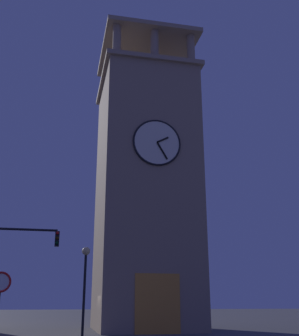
{
  "coord_description": "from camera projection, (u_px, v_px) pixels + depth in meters",
  "views": [
    {
      "loc": [
        3.77,
        31.6,
        2.08
      ],
      "look_at": [
        -3.54,
        -2.41,
        13.24
      ],
      "focal_mm": 44.77,
      "sensor_mm": 36.0,
      "label": 1
    }
  ],
  "objects": [
    {
      "name": "ground_plane",
      "position": [
        108.0,
        333.0,
        29.54
      ],
      "size": [
        200.0,
        200.0,
        0.0
      ],
      "primitive_type": "plane",
      "color": "#4C4C51"
    },
    {
      "name": "clocktower",
      "position": [
        145.0,
        191.0,
        35.81
      ],
      "size": [
        8.3,
        9.55,
        27.13
      ],
      "color": "gray",
      "rests_on": "ground_plane"
    },
    {
      "name": "street_lamp",
      "position": [
        85.0,
        275.0,
        22.57
      ],
      "size": [
        0.44,
        0.44,
        4.96
      ],
      "color": "black",
      "rests_on": "ground_plane"
    },
    {
      "name": "no_horn_sign",
      "position": [
        0.0,
        290.0,
        15.73
      ],
      "size": [
        0.78,
        0.14,
        3.19
      ],
      "color": "black",
      "rests_on": "ground_plane"
    }
  ]
}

